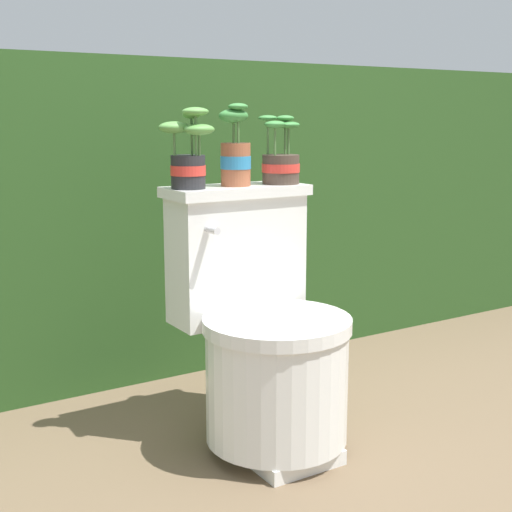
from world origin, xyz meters
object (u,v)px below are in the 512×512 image
potted_plant_middle (281,162)px  potted_plant_left (188,157)px  potted_plant_midleft (235,155)px  toilet (264,341)px

potted_plant_middle → potted_plant_left: bearing=178.9°
potted_plant_left → potted_plant_middle: (0.30, -0.01, -0.02)m
potted_plant_midleft → toilet: bearing=-87.8°
potted_plant_left → potted_plant_midleft: bearing=1.5°
toilet → potted_plant_middle: bearing=43.4°
potted_plant_midleft → potted_plant_middle: size_ratio=1.16×
potted_plant_middle → toilet: bearing=-136.6°
potted_plant_midleft → potted_plant_middle: (0.15, -0.01, -0.02)m
toilet → potted_plant_midleft: (-0.01, 0.15, 0.52)m
toilet → potted_plant_midleft: bearing=92.2°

